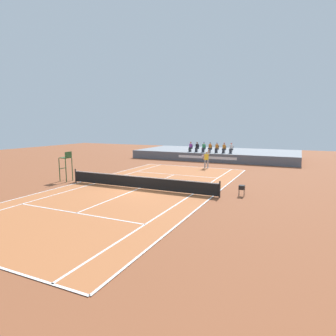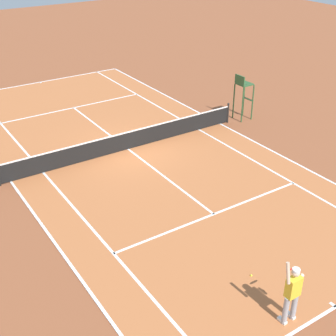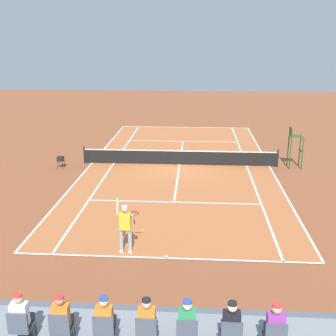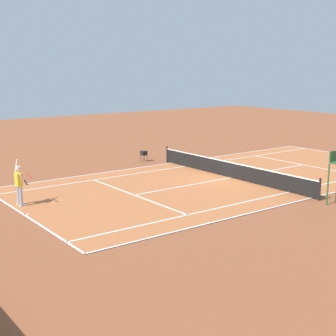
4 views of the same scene
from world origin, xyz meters
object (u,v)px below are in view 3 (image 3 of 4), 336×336
object	(u,v)px
spectator_seated_4	(105,322)
umpire_chair	(295,142)
spectator_seated_1	(231,327)
spectator_seated_2	(187,325)
tennis_ball	(143,230)
spectator_seated_6	(22,318)
ball_hopper	(60,159)
tennis_player	(125,227)
spectator_seated_3	(147,324)
spectator_seated_5	(62,320)
spectator_seated_0	(274,329)

from	to	relation	value
spectator_seated_4	umpire_chair	size ratio (longest dim) A/B	0.52
spectator_seated_1	spectator_seated_2	distance (m)	0.91
tennis_ball	spectator_seated_4	bearing A→B (deg)	91.78
spectator_seated_6	ball_hopper	world-z (taller)	spectator_seated_6
spectator_seated_1	tennis_player	bearing A→B (deg)	-62.74
spectator_seated_6	tennis_player	world-z (taller)	spectator_seated_6
spectator_seated_2	umpire_chair	size ratio (longest dim) A/B	0.52
spectator_seated_1	ball_hopper	bearing A→B (deg)	-62.00
spectator_seated_3	spectator_seated_5	bearing A→B (deg)	0.00
spectator_seated_1	spectator_seated_3	bearing A→B (deg)	0.00
tennis_ball	umpire_chair	xyz separation A→B (m)	(-7.99, -9.64, 1.52)
spectator_seated_4	tennis_player	world-z (taller)	spectator_seated_4
spectator_seated_1	tennis_ball	xyz separation A→B (m)	(2.90, -8.20, -1.67)
spectator_seated_3	ball_hopper	bearing A→B (deg)	-66.86
spectator_seated_0	spectator_seated_2	distance (m)	1.80
umpire_chair	spectator_seated_2	bearing A→B (deg)	71.40
spectator_seated_3	tennis_player	distance (m)	6.56
spectator_seated_4	spectator_seated_6	xyz separation A→B (m)	(1.82, 0.00, 0.00)
spectator_seated_2	spectator_seated_5	xyz separation A→B (m)	(2.66, 0.00, 0.00)
spectator_seated_0	spectator_seated_3	size ratio (longest dim) A/B	1.00
spectator_seated_5	umpire_chair	bearing A→B (deg)	-115.91
spectator_seated_2	umpire_chair	distance (m)	18.81
spectator_seated_1	spectator_seated_4	distance (m)	2.64
spectator_seated_2	spectator_seated_3	world-z (taller)	same
spectator_seated_3	umpire_chair	size ratio (longest dim) A/B	0.52
spectator_seated_6	ball_hopper	distance (m)	17.40
spectator_seated_1	ball_hopper	size ratio (longest dim) A/B	1.81
tennis_ball	ball_hopper	xyz separation A→B (m)	(6.03, -8.59, 0.54)
spectator_seated_3	umpire_chair	bearing A→B (deg)	-110.99
spectator_seated_2	spectator_seated_3	distance (m)	0.84
spectator_seated_2	spectator_seated_6	xyz separation A→B (m)	(3.55, 0.00, 0.00)
spectator_seated_0	spectator_seated_5	bearing A→B (deg)	0.00
tennis_player	ball_hopper	bearing A→B (deg)	-61.55
spectator_seated_2	umpire_chair	world-z (taller)	umpire_chair
spectator_seated_1	spectator_seated_5	world-z (taller)	same
spectator_seated_5	umpire_chair	world-z (taller)	umpire_chair
spectator_seated_5	tennis_ball	bearing A→B (deg)	-94.70
tennis_ball	umpire_chair	distance (m)	12.61
spectator_seated_3	umpire_chair	xyz separation A→B (m)	(-6.84, -17.83, -0.14)
spectator_seated_4	spectator_seated_0	bearing A→B (deg)	180.00
spectator_seated_0	spectator_seated_4	size ratio (longest dim) A/B	1.00
spectator_seated_0	ball_hopper	distance (m)	19.47
spectator_seated_5	spectator_seated_6	xyz separation A→B (m)	(0.89, 0.00, 0.00)
spectator_seated_2	spectator_seated_5	world-z (taller)	same
spectator_seated_4	tennis_ball	bearing A→B (deg)	-88.22
spectator_seated_0	umpire_chair	bearing A→B (deg)	-103.25
tennis_player	umpire_chair	bearing A→B (deg)	-126.03
spectator_seated_2	tennis_ball	world-z (taller)	spectator_seated_2
spectator_seated_4	umpire_chair	distance (m)	19.44
tennis_ball	umpire_chair	size ratio (longest dim) A/B	0.03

